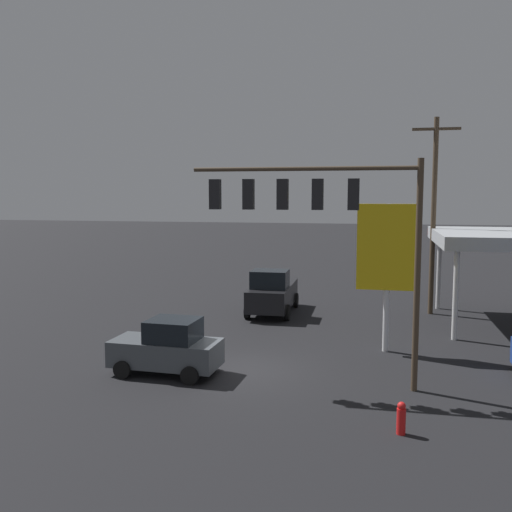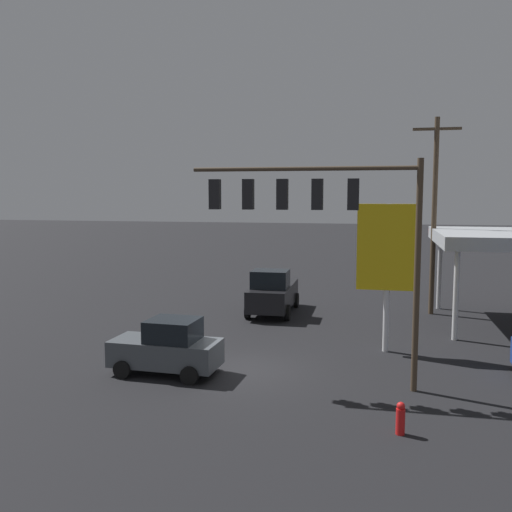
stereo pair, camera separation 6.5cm
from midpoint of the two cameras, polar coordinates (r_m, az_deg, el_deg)
ground_plane at (r=20.91m, az=-1.08°, el=-11.33°), size 200.00×200.00×0.00m
traffic_signal_assembly at (r=18.56m, az=6.56°, el=4.33°), size 7.42×0.43×7.42m
utility_pole at (r=30.96m, az=17.45°, el=4.26°), size 2.40×0.26×10.19m
price_sign at (r=23.09m, az=13.12°, el=0.42°), size 2.41×0.27×5.92m
pickup_parked at (r=30.12m, az=1.74°, el=-3.68°), size 2.31×5.22×2.40m
hatchback_crossing at (r=20.48m, az=-8.75°, el=-9.03°), size 3.88×2.11×1.97m
fire_hydrant at (r=16.06m, az=14.37°, el=-15.45°), size 0.24×0.24×0.88m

